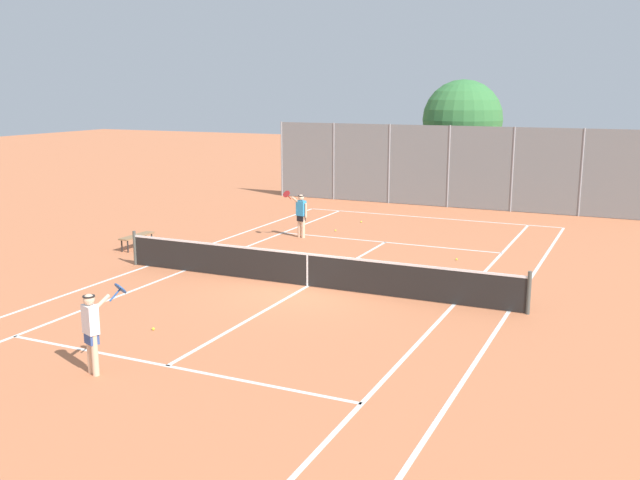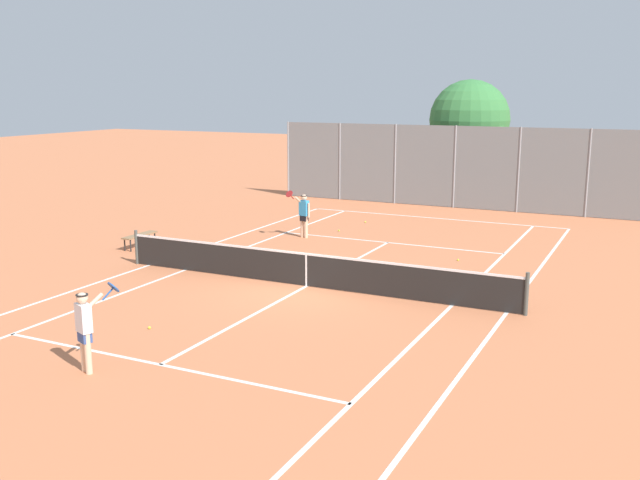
# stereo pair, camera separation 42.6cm
# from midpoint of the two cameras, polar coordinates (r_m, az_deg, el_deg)

# --- Properties ---
(ground_plane) EXTENTS (120.00, 120.00, 0.00)m
(ground_plane) POSITION_cam_midpoint_polar(r_m,az_deg,el_deg) (19.82, -1.62, -3.73)
(ground_plane) COLOR #C67047
(court_line_markings) EXTENTS (11.10, 23.90, 0.01)m
(court_line_markings) POSITION_cam_midpoint_polar(r_m,az_deg,el_deg) (19.81, -1.62, -3.72)
(court_line_markings) COLOR silver
(court_line_markings) RESTS_ON ground
(tennis_net) EXTENTS (12.00, 0.10, 1.07)m
(tennis_net) POSITION_cam_midpoint_polar(r_m,az_deg,el_deg) (19.68, -1.63, -2.30)
(tennis_net) COLOR #474C47
(tennis_net) RESTS_ON ground
(player_near_side) EXTENTS (0.84, 0.69, 1.77)m
(player_near_side) POSITION_cam_midpoint_polar(r_m,az_deg,el_deg) (14.34, -18.62, -6.69)
(player_near_side) COLOR beige
(player_near_side) RESTS_ON ground
(player_far_left) EXTENTS (0.78, 0.71, 1.77)m
(player_far_left) POSITION_cam_midpoint_polar(r_m,az_deg,el_deg) (26.10, -2.01, 2.19)
(player_far_left) COLOR beige
(player_far_left) RESTS_ON ground
(loose_tennis_ball_0) EXTENTS (0.07, 0.07, 0.07)m
(loose_tennis_ball_0) POSITION_cam_midpoint_polar(r_m,az_deg,el_deg) (29.25, 2.90, 1.46)
(loose_tennis_ball_0) COLOR #D1DB33
(loose_tennis_ball_0) RESTS_ON ground
(loose_tennis_ball_1) EXTENTS (0.07, 0.07, 0.07)m
(loose_tennis_ball_1) POSITION_cam_midpoint_polar(r_m,az_deg,el_deg) (23.16, 10.35, -1.53)
(loose_tennis_ball_1) COLOR #D1DB33
(loose_tennis_ball_1) RESTS_ON ground
(loose_tennis_ball_3) EXTENTS (0.07, 0.07, 0.07)m
(loose_tennis_ball_3) POSITION_cam_midpoint_polar(r_m,az_deg,el_deg) (16.77, -13.91, -6.92)
(loose_tennis_ball_3) COLOR #D1DB33
(loose_tennis_ball_3) RESTS_ON ground
(loose_tennis_ball_4) EXTENTS (0.07, 0.07, 0.07)m
(loose_tennis_ball_4) POSITION_cam_midpoint_polar(r_m,az_deg,el_deg) (27.42, 0.80, 0.77)
(loose_tennis_ball_4) COLOR #D1DB33
(loose_tennis_ball_4) RESTS_ON ground
(courtside_bench) EXTENTS (0.36, 1.50, 0.47)m
(courtside_bench) POSITION_cam_midpoint_polar(r_m,az_deg,el_deg) (25.24, -14.92, 0.25)
(courtside_bench) COLOR olive
(courtside_bench) RESTS_ON ground
(back_fence) EXTENTS (17.36, 0.08, 3.76)m
(back_fence) POSITION_cam_midpoint_polar(r_m,az_deg,el_deg) (33.31, 9.89, 5.80)
(back_fence) COLOR gray
(back_fence) RESTS_ON ground
(tree_behind_left) EXTENTS (3.96, 3.96, 5.85)m
(tree_behind_left) POSITION_cam_midpoint_polar(r_m,az_deg,el_deg) (36.60, 11.18, 9.22)
(tree_behind_left) COLOR brown
(tree_behind_left) RESTS_ON ground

